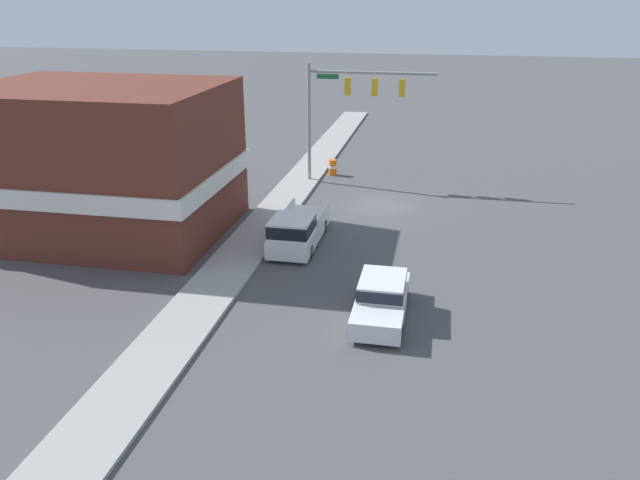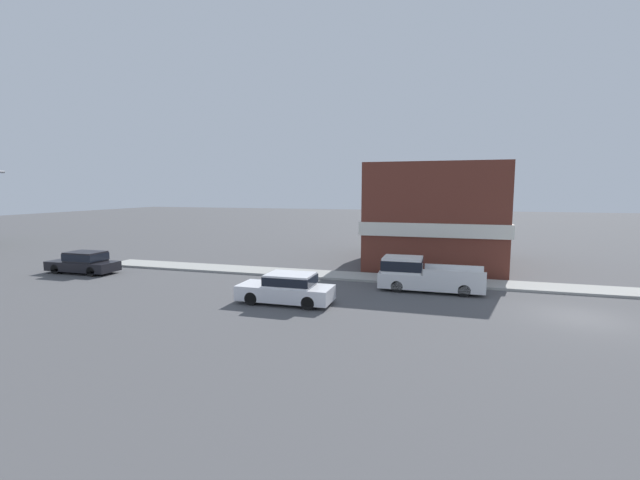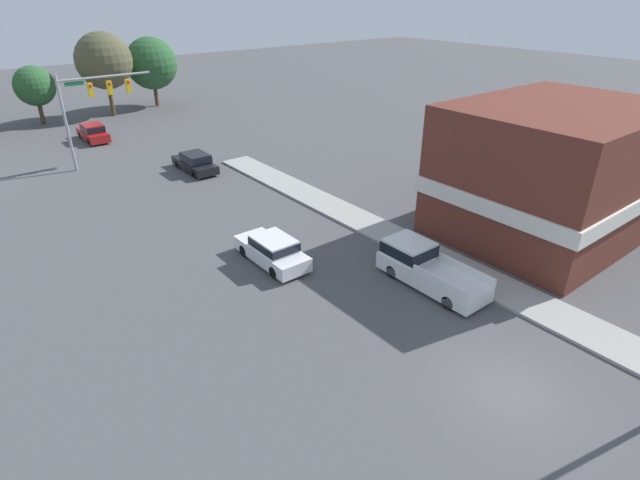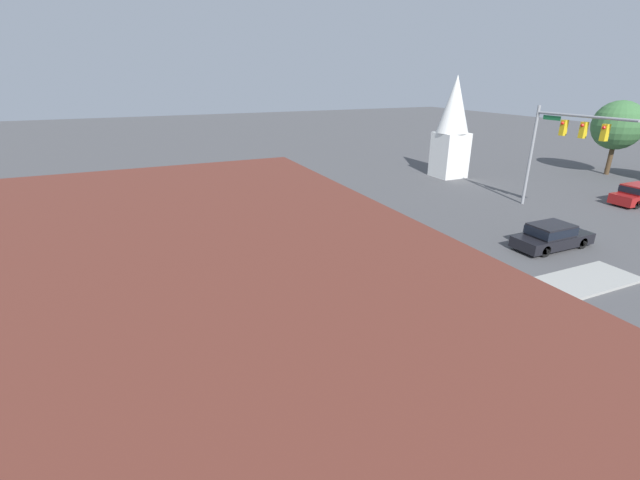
# 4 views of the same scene
# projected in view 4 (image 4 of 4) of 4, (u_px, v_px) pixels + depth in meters

# --- Properties ---
(far_signal_assembly) EXTENTS (7.15, 0.49, 7.40)m
(far_signal_assembly) POSITION_uv_depth(u_px,v_px,m) (563.00, 137.00, 29.58)
(far_signal_assembly) COLOR gray
(far_signal_assembly) RESTS_ON ground
(car_lead) EXTENTS (1.86, 4.76, 1.52)m
(car_lead) POSITION_uv_depth(u_px,v_px,m) (266.00, 260.00, 21.36)
(car_lead) COLOR black
(car_lead) RESTS_ON ground
(car_oncoming) EXTENTS (1.80, 4.85, 1.48)m
(car_oncoming) POSITION_uv_depth(u_px,v_px,m) (552.00, 236.00, 24.63)
(car_oncoming) COLOR black
(car_oncoming) RESTS_ON ground
(car_distant) EXTENTS (1.78, 4.77, 1.59)m
(car_distant) POSITION_uv_depth(u_px,v_px,m) (639.00, 194.00, 33.12)
(car_distant) COLOR black
(car_distant) RESTS_ON ground
(pickup_truck_parked) EXTENTS (2.00, 5.71, 1.86)m
(pickup_truck_parked) POSITION_uv_depth(u_px,v_px,m) (135.00, 336.00, 14.86)
(pickup_truck_parked) COLOR black
(pickup_truck_parked) RESTS_ON ground
(church_steeple) EXTENTS (3.02, 3.02, 9.51)m
(church_steeple) POSITION_uv_depth(u_px,v_px,m) (453.00, 125.00, 40.83)
(church_steeple) COLOR white
(church_steeple) RESTS_ON ground
(backdrop_tree_left_far) EXTENTS (4.69, 4.69, 7.21)m
(backdrop_tree_left_far) POSITION_uv_depth(u_px,v_px,m) (618.00, 125.00, 41.82)
(backdrop_tree_left_far) COLOR #4C3823
(backdrop_tree_left_far) RESTS_ON ground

